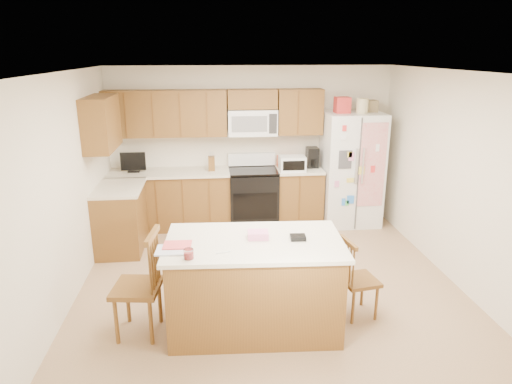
{
  "coord_description": "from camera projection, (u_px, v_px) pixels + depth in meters",
  "views": [
    {
      "loc": [
        -0.67,
        -5.02,
        2.71
      ],
      "look_at": [
        -0.12,
        0.35,
        1.04
      ],
      "focal_mm": 32.0,
      "sensor_mm": 36.0,
      "label": 1
    }
  ],
  "objects": [
    {
      "name": "ground",
      "position": [
        268.0,
        280.0,
        5.63
      ],
      "size": [
        4.5,
        4.5,
        0.0
      ],
      "primitive_type": "plane",
      "color": "#897556",
      "rests_on": "ground"
    },
    {
      "name": "room_shell",
      "position": [
        269.0,
        167.0,
        5.21
      ],
      "size": [
        4.6,
        4.6,
        2.52
      ],
      "color": "beige",
      "rests_on": "ground"
    },
    {
      "name": "cabinetry",
      "position": [
        190.0,
        174.0,
        6.97
      ],
      "size": [
        3.36,
        1.56,
        2.15
      ],
      "color": "brown",
      "rests_on": "ground"
    },
    {
      "name": "stove",
      "position": [
        253.0,
        196.0,
        7.33
      ],
      "size": [
        0.76,
        0.65,
        1.13
      ],
      "color": "black",
      "rests_on": "ground"
    },
    {
      "name": "refrigerator",
      "position": [
        351.0,
        168.0,
        7.29
      ],
      "size": [
        0.9,
        0.79,
        2.04
      ],
      "color": "white",
      "rests_on": "ground"
    },
    {
      "name": "island",
      "position": [
        254.0,
        284.0,
        4.57
      ],
      "size": [
        1.82,
        1.09,
        1.04
      ],
      "color": "brown",
      "rests_on": "ground"
    },
    {
      "name": "windsor_chair_left",
      "position": [
        140.0,
        287.0,
        4.44
      ],
      "size": [
        0.5,
        0.52,
        1.08
      ],
      "color": "brown",
      "rests_on": "ground"
    },
    {
      "name": "windsor_chair_back",
      "position": [
        249.0,
        260.0,
        5.19
      ],
      "size": [
        0.47,
        0.46,
        0.91
      ],
      "color": "brown",
      "rests_on": "ground"
    },
    {
      "name": "windsor_chair_right",
      "position": [
        357.0,
        280.0,
        4.79
      ],
      "size": [
        0.42,
        0.43,
        0.87
      ],
      "color": "brown",
      "rests_on": "ground"
    }
  ]
}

